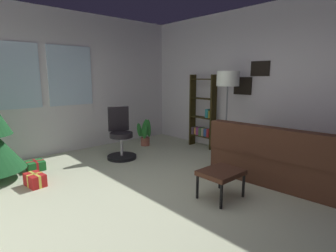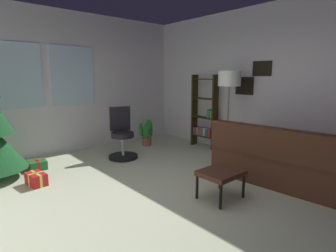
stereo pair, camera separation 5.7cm
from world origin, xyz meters
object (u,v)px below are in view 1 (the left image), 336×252
gift_box_red (35,180)px  floor_lamp (228,83)px  bookshelf (203,116)px  office_chair (121,138)px  footstool (221,174)px  potted_plant (145,133)px  couch (290,161)px  gift_box_green (36,165)px

gift_box_red → floor_lamp: floor_lamp is taller
bookshelf → floor_lamp: (-0.28, -0.83, 0.74)m
gift_box_red → office_chair: size_ratio=0.36×
footstool → potted_plant: size_ratio=0.86×
bookshelf → couch: bearing=-104.1°
gift_box_green → office_chair: bearing=-14.8°
couch → bookshelf: 2.32m
couch → office_chair: (-1.27, 2.73, 0.09)m
gift_box_green → floor_lamp: (3.00, -1.73, 1.37)m
office_chair → bookshelf: 1.92m
gift_box_red → potted_plant: bearing=17.1°
potted_plant → footstool: bearing=-108.1°
office_chair → floor_lamp: floor_lamp is taller
gift_box_red → potted_plant: size_ratio=0.57×
couch → footstool: size_ratio=3.73×
footstool → gift_box_red: (-1.69, 2.05, -0.24)m
couch → bookshelf: bearing=75.9°
gift_box_green → potted_plant: potted_plant is taller
couch → gift_box_green: couch is taller
office_chair → floor_lamp: size_ratio=0.60×
couch → floor_lamp: bearing=78.8°
floor_lamp → potted_plant: (-0.60, 1.81, -1.16)m
gift_box_red → gift_box_green: 0.76m
gift_box_green → bookshelf: 3.46m
gift_box_red → office_chair: office_chair is taller
footstool → potted_plant: (0.94, 2.86, -0.04)m
couch → footstool: (-1.26, 0.34, 0.02)m
footstool → floor_lamp: (1.53, 1.04, 1.12)m
office_chair → bookshelf: bookshelf is taller
footstool → office_chair: 2.39m
footstool → office_chair: size_ratio=0.54×
couch → floor_lamp: size_ratio=1.20×
office_chair → potted_plant: bearing=26.3°
office_chair → floor_lamp: bearing=-41.2°
couch → gift_box_green: bearing=131.3°
footstool → gift_box_green: footstool is taller
footstool → gift_box_red: size_ratio=1.51×
office_chair → footstool: bearing=-89.8°
gift_box_green → floor_lamp: floor_lamp is taller
gift_box_red → floor_lamp: (3.22, -1.01, 1.36)m
gift_box_red → gift_box_green: size_ratio=1.19×
gift_box_green → bookshelf: bookshelf is taller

